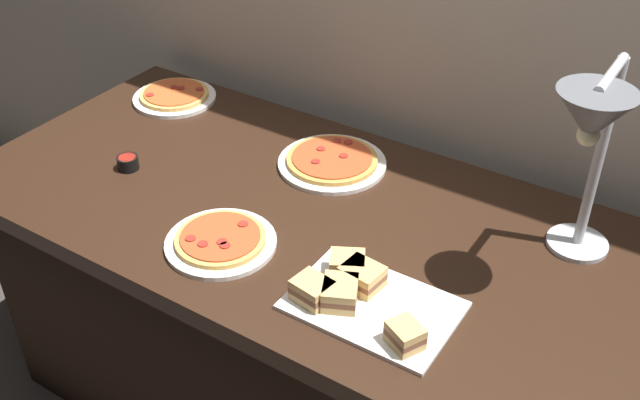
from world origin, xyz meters
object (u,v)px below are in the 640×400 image
pizza_plate_front (332,161)px  sauce_cup_near (128,162)px  sandwich_platter (359,295)px  pizza_plate_raised_stand (221,241)px  heat_lamp (592,132)px  pizza_plate_center (174,96)px

pizza_plate_front → sauce_cup_near: (-0.45, -0.31, 0.01)m
pizza_plate_front → sandwich_platter: 0.54m
pizza_plate_raised_stand → sauce_cup_near: sauce_cup_near is taller
sauce_cup_near → pizza_plate_raised_stand: bearing=-16.5°
heat_lamp → sauce_cup_near: bearing=-170.8°
heat_lamp → sandwich_platter: bearing=-137.3°
pizza_plate_front → pizza_plate_center: size_ratio=1.14×
heat_lamp → pizza_plate_raised_stand: 0.84m
pizza_plate_front → sandwich_platter: size_ratio=0.85×
pizza_plate_raised_stand → sauce_cup_near: size_ratio=4.60×
sandwich_platter → sauce_cup_near: sandwich_platter is taller
pizza_plate_raised_stand → pizza_plate_front: bearing=85.5°
heat_lamp → pizza_plate_front: size_ratio=1.65×
heat_lamp → pizza_plate_center: heat_lamp is taller
pizza_plate_center → pizza_plate_raised_stand: (0.58, -0.49, -0.00)m
heat_lamp → sandwich_platter: heat_lamp is taller
pizza_plate_raised_stand → sandwich_platter: (0.37, 0.00, 0.01)m
sauce_cup_near → sandwich_platter: bearing=-8.7°
pizza_plate_front → heat_lamp: bearing=-11.0°
pizza_plate_center → sauce_cup_near: sauce_cup_near is taller
pizza_plate_raised_stand → heat_lamp: bearing=23.6°
pizza_plate_front → sauce_cup_near: 0.54m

